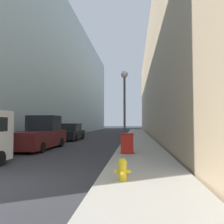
{
  "coord_description": "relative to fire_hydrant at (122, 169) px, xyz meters",
  "views": [
    {
      "loc": [
        4.38,
        -5.44,
        1.83
      ],
      "look_at": [
        2.07,
        16.44,
        2.86
      ],
      "focal_mm": 35.0,
      "sensor_mm": 36.0,
      "label": 1
    }
  ],
  "objects": [
    {
      "name": "sidewalk_right",
      "position": [
        0.72,
        17.05,
        -0.41
      ],
      "size": [
        2.97,
        60.0,
        0.14
      ],
      "color": "#ADA89E",
      "rests_on": "ground"
    },
    {
      "name": "building_left_glass",
      "position": [
        -14.38,
        25.05,
        8.51
      ],
      "size": [
        12.0,
        60.0,
        17.98
      ],
      "color": "#99B7C6",
      "rests_on": "ground"
    },
    {
      "name": "building_right_stone",
      "position": [
        8.3,
        25.05,
        7.35
      ],
      "size": [
        12.0,
        60.0,
        15.66
      ],
      "color": "tan",
      "rests_on": "ground"
    },
    {
      "name": "fire_hydrant",
      "position": [
        0.0,
        0.0,
        0.0
      ],
      "size": [
        0.48,
        0.37,
        0.64
      ],
      "color": "yellow",
      "rests_on": "sidewalk_right"
    },
    {
      "name": "trash_bin",
      "position": [
        -0.07,
        5.69,
        0.22
      ],
      "size": [
        0.71,
        0.61,
        1.08
      ],
      "color": "red",
      "rests_on": "sidewalk_right"
    },
    {
      "name": "lamppost",
      "position": [
        -0.33,
        8.21,
        2.99
      ],
      "size": [
        0.46,
        0.46,
        5.15
      ],
      "color": "#4C4C51",
      "rests_on": "sidewalk_right"
    },
    {
      "name": "pickup_truck",
      "position": [
        -6.21,
        8.14,
        0.46
      ],
      "size": [
        2.28,
        5.47,
        2.31
      ],
      "color": "#561919",
      "rests_on": "ground"
    },
    {
      "name": "parked_sedan_near",
      "position": [
        -6.17,
        15.56,
        0.3
      ],
      "size": [
        1.92,
        4.57,
        1.71
      ],
      "color": "black",
      "rests_on": "ground"
    }
  ]
}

